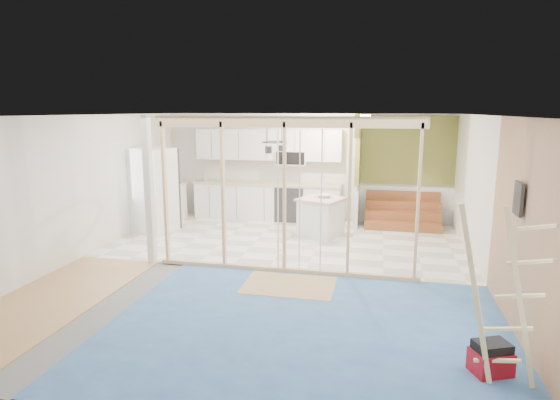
% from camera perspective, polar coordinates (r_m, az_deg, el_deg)
% --- Properties ---
extents(room, '(7.01, 8.01, 2.61)m').
position_cam_1_polar(room, '(7.67, -1.65, 0.52)').
color(room, slate).
rests_on(room, ground).
extents(floor_overlays, '(7.00, 8.00, 0.03)m').
position_cam_1_polar(floor_overlays, '(8.05, -0.99, -8.49)').
color(floor_overlays, white).
rests_on(floor_overlays, room).
extents(stud_frame, '(4.66, 0.14, 2.60)m').
position_cam_1_polar(stud_frame, '(7.69, -3.42, 2.72)').
color(stud_frame, beige).
rests_on(stud_frame, room).
extents(base_cabinets, '(4.45, 2.24, 0.93)m').
position_cam_1_polar(base_cabinets, '(11.44, -5.43, -0.30)').
color(base_cabinets, white).
rests_on(base_cabinets, room).
extents(upper_cabinets, '(3.60, 0.41, 0.85)m').
position_cam_1_polar(upper_cabinets, '(11.48, -1.18, 6.61)').
color(upper_cabinets, white).
rests_on(upper_cabinets, room).
extents(green_partition, '(2.25, 1.51, 2.60)m').
position_cam_1_polar(green_partition, '(11.12, 13.26, 1.63)').
color(green_partition, olive).
rests_on(green_partition, room).
extents(pot_rack, '(0.52, 0.52, 0.72)m').
position_cam_1_polar(pot_rack, '(9.48, -0.73, 6.76)').
color(pot_rack, black).
rests_on(pot_rack, room).
extents(sheathing_panel, '(0.02, 4.00, 2.60)m').
position_cam_1_polar(sheathing_panel, '(5.75, 28.74, -4.40)').
color(sheathing_panel, tan).
rests_on(sheathing_panel, room).
extents(electrical_panel, '(0.04, 0.30, 0.40)m').
position_cam_1_polar(electrical_panel, '(6.23, 27.07, 0.15)').
color(electrical_panel, '#343438').
rests_on(electrical_panel, room).
extents(ceiling_light, '(0.32, 0.32, 0.08)m').
position_cam_1_polar(ceiling_light, '(10.33, 10.08, 9.96)').
color(ceiling_light, '#FFEABF').
rests_on(ceiling_light, room).
extents(fridge, '(0.97, 0.94, 1.87)m').
position_cam_1_polar(fridge, '(10.67, -15.20, 1.10)').
color(fridge, white).
rests_on(fridge, room).
extents(island, '(1.11, 1.11, 0.84)m').
position_cam_1_polar(island, '(10.09, 5.00, -2.12)').
color(island, white).
rests_on(island, room).
extents(bowl, '(0.38, 0.38, 0.07)m').
position_cam_1_polar(bowl, '(10.08, 5.42, 0.51)').
color(bowl, silver).
rests_on(bowl, island).
extents(soap_bottle_a, '(0.13, 0.14, 0.30)m').
position_cam_1_polar(soap_bottle_a, '(11.90, -9.17, 3.03)').
color(soap_bottle_a, '#A3ABB6').
rests_on(soap_bottle_a, base_cabinets).
extents(soap_bottle_b, '(0.09, 0.10, 0.20)m').
position_cam_1_polar(soap_bottle_b, '(11.29, 5.43, 2.45)').
color(soap_bottle_b, silver).
rests_on(soap_bottle_b, base_cabinets).
extents(toolbox, '(0.46, 0.41, 0.36)m').
position_cam_1_polar(toolbox, '(5.51, 24.32, -17.26)').
color(toolbox, maroon).
rests_on(toolbox, room).
extents(ladder, '(0.96, 0.13, 1.80)m').
position_cam_1_polar(ladder, '(5.07, 25.57, -10.57)').
color(ladder, '#F2DB94').
rests_on(ladder, room).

